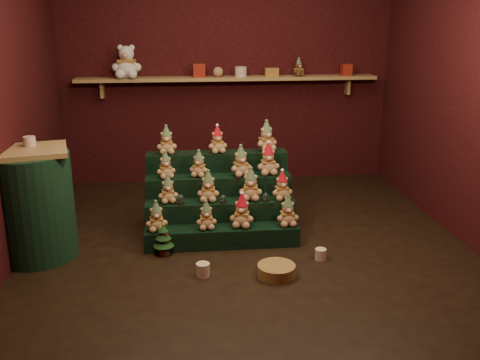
{
  "coord_description": "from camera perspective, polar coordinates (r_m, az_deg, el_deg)",
  "views": [
    {
      "loc": [
        -0.54,
        -4.59,
        2.02
      ],
      "look_at": [
        -0.03,
        0.25,
        0.52
      ],
      "focal_mm": 40.0,
      "sensor_mm": 36.0,
      "label": 1
    }
  ],
  "objects": [
    {
      "name": "teddy_12",
      "position": [
        5.29,
        -7.84,
        4.25
      ],
      "size": [
        0.2,
        0.19,
        0.27
      ],
      "primitive_type": null,
      "rotation": [
        0.0,
        0.0,
        0.06
      ],
      "color": "tan",
      "rests_on": "riser_tier_back"
    },
    {
      "name": "shelf_plush_ball",
      "position": [
        6.48,
        -2.36,
        11.44
      ],
      "size": [
        0.12,
        0.12,
        0.12
      ],
      "primitive_type": "sphere",
      "color": "tan",
      "rests_on": "back_shelf"
    },
    {
      "name": "teddy_1",
      "position": [
        4.81,
        -3.62,
        -3.76
      ],
      "size": [
        0.19,
        0.18,
        0.26
      ],
      "primitive_type": null,
      "rotation": [
        0.0,
        0.0,
        0.07
      ],
      "color": "tan",
      "rests_on": "riser_tier_front"
    },
    {
      "name": "mug_right",
      "position": [
        4.71,
        8.6,
        -7.83
      ],
      "size": [
        0.1,
        0.1,
        0.1
      ],
      "primitive_type": "cylinder",
      "color": "beige",
      "rests_on": "ground"
    },
    {
      "name": "gift_tin_red_a",
      "position": [
        6.47,
        -4.38,
        11.58
      ],
      "size": [
        0.14,
        0.14,
        0.16
      ],
      "primitive_type": "cube",
      "color": "#A12918",
      "rests_on": "back_shelf"
    },
    {
      "name": "ground",
      "position": [
        5.04,
        0.63,
        -6.5
      ],
      "size": [
        4.0,
        4.0,
        0.0
      ],
      "primitive_type": "plane",
      "color": "black",
      "rests_on": "ground"
    },
    {
      "name": "back_wall",
      "position": [
        6.69,
        -1.41,
        11.8
      ],
      "size": [
        4.0,
        0.1,
        2.8
      ],
      "primitive_type": "cube",
      "color": "black",
      "rests_on": "ground"
    },
    {
      "name": "teddy_7",
      "position": [
        5.02,
        4.51,
        -0.59
      ],
      "size": [
        0.21,
        0.2,
        0.27
      ],
      "primitive_type": null,
      "rotation": [
        0.0,
        0.0,
        0.12
      ],
      "color": "tan",
      "rests_on": "riser_tier_midfront"
    },
    {
      "name": "gift_tin_cream",
      "position": [
        6.51,
        0.09,
        11.48
      ],
      "size": [
        0.14,
        0.14,
        0.12
      ],
      "primitive_type": "cylinder",
      "color": "beige",
      "rests_on": "back_shelf"
    },
    {
      "name": "side_table",
      "position": [
        4.9,
        -21.17,
        -2.44
      ],
      "size": [
        0.73,
        0.67,
        0.97
      ],
      "rotation": [
        0.0,
        0.0,
        0.23
      ],
      "color": "#A28451",
      "rests_on": "ground"
    },
    {
      "name": "teddy_9",
      "position": [
        5.13,
        -4.39,
        1.75
      ],
      "size": [
        0.22,
        0.21,
        0.25
      ],
      "primitive_type": null,
      "rotation": [
        0.0,
        0.0,
        -0.34
      ],
      "color": "tan",
      "rests_on": "riser_tier_midback"
    },
    {
      "name": "teddy_8",
      "position": [
        5.11,
        -7.95,
        1.6
      ],
      "size": [
        0.22,
        0.2,
        0.25
      ],
      "primitive_type": null,
      "rotation": [
        0.0,
        0.0,
        0.27
      ],
      "color": "tan",
      "rests_on": "riser_tier_midback"
    },
    {
      "name": "teddy_14",
      "position": [
        5.36,
        2.83,
        4.7
      ],
      "size": [
        0.27,
        0.25,
        0.3
      ],
      "primitive_type": null,
      "rotation": [
        0.0,
        0.0,
        0.36
      ],
      "color": "tan",
      "rests_on": "riser_tier_back"
    },
    {
      "name": "mug_left",
      "position": [
        4.39,
        -3.97,
        -9.53
      ],
      "size": [
        0.11,
        0.11,
        0.11
      ],
      "primitive_type": "cylinder",
      "color": "beige",
      "rests_on": "ground"
    },
    {
      "name": "brown_bear",
      "position": [
        6.6,
        6.27,
        11.87
      ],
      "size": [
        0.2,
        0.19,
        0.21
      ],
      "primitive_type": null,
      "rotation": [
        0.0,
        0.0,
        0.42
      ],
      "color": "#50311A",
      "rests_on": "back_shelf"
    },
    {
      "name": "table_ornament",
      "position": [
        4.85,
        -21.55,
        3.86
      ],
      "size": [
        0.1,
        0.1,
        0.08
      ],
      "primitive_type": "cylinder",
      "color": "beige",
      "rests_on": "side_table"
    },
    {
      "name": "back_shelf",
      "position": [
        6.52,
        -1.28,
        10.73
      ],
      "size": [
        3.6,
        0.26,
        0.24
      ],
      "color": "#A28451",
      "rests_on": "ground"
    },
    {
      "name": "right_wall",
      "position": [
        5.31,
        23.55,
        9.02
      ],
      "size": [
        0.1,
        4.0,
        2.8
      ],
      "primitive_type": "cube",
      "color": "black",
      "rests_on": "ground"
    },
    {
      "name": "white_bear",
      "position": [
        6.47,
        -12.02,
        12.69
      ],
      "size": [
        0.36,
        0.33,
        0.48
      ],
      "primitive_type": null,
      "rotation": [
        0.0,
        0.0,
        -0.07
      ],
      "color": "silver",
      "rests_on": "back_shelf"
    },
    {
      "name": "mini_christmas_tree",
      "position": [
        4.76,
        -8.17,
        -6.2
      ],
      "size": [
        0.18,
        0.18,
        0.31
      ],
      "rotation": [
        0.0,
        0.0,
        0.16
      ],
      "color": "#4D2B1B",
      "rests_on": "ground"
    },
    {
      "name": "snow_globe_b",
      "position": [
        4.94,
        -1.81,
        -2.02
      ],
      "size": [
        0.06,
        0.06,
        0.08
      ],
      "color": "black",
      "rests_on": "riser_tier_midfront"
    },
    {
      "name": "riser_tier_front",
      "position": [
        4.9,
        -1.89,
        -6.06
      ],
      "size": [
        1.4,
        0.22,
        0.18
      ],
      "primitive_type": "cube",
      "color": "black",
      "rests_on": "ground"
    },
    {
      "name": "scarf_gift_box",
      "position": [
        6.56,
        3.4,
        11.41
      ],
      "size": [
        0.16,
        0.1,
        0.1
      ],
      "primitive_type": "cube",
      "color": "orange",
      "rests_on": "back_shelf"
    },
    {
      "name": "snow_globe_a",
      "position": [
        4.93,
        -6.37,
        -2.08
      ],
      "size": [
        0.07,
        0.07,
        0.09
      ],
      "color": "black",
      "rests_on": "riser_tier_midfront"
    },
    {
      "name": "front_wall",
      "position": [
        2.67,
        5.87,
        3.6
      ],
      "size": [
        4.0,
        0.1,
        2.8
      ],
      "primitive_type": "cube",
      "color": "black",
      "rests_on": "ground"
    },
    {
      "name": "teddy_13",
      "position": [
        5.28,
        -2.43,
        4.32
      ],
      "size": [
        0.22,
        0.2,
        0.26
      ],
      "primitive_type": null,
      "rotation": [
        0.0,
        0.0,
        0.2
      ],
      "color": "tan",
      "rests_on": "riser_tier_back"
    },
    {
      "name": "teddy_2",
      "position": [
        4.84,
        0.2,
        -3.3
      ],
      "size": [
        0.26,
        0.24,
        0.3
      ],
      "primitive_type": null,
      "rotation": [
        0.0,
        0.0,
        -0.24
      ],
      "color": "tan",
      "rests_on": "riser_tier_front"
    },
    {
      "name": "teddy_5",
      "position": [
        4.97,
        -3.4,
        -0.65
      ],
      "size": [
        0.22,
        0.21,
        0.29
      ],
      "primitive_type": null,
      "rotation": [
        0.0,
        0.0,
        -0.11
      ],
      "color": "tan",
      "rests_on": "riser_tier_midfront"
    },
    {
      "name": "gift_tin_red_b",
      "position": [
        6.77,
        11.27,
        11.46
      ],
      "size": [
        0.12,
        0.12,
        0.14
      ],
      "primitive_type": "cube",
      "color": "#A12918",
      "rests_on": "back_shelf"
    },
    {
      "name": "teddy_3",
      "position": [
        4.89,
        5.1,
        -3.29
      ],
      "size": [
        0.21,
        0.19,
        0.28
      ],
      "primitive_type": null,
      "rotation": [
        0.0,
        0.0,
        0.04
      ],
      "color": "tan",
      "rests_on": "riser_tier_front"
    },
    {
      "name": "teddy_10",
      "position": [
        5.12,
        0.08,
        2.04
      ],
      "size": [
        0.25,
        0.24,
        0.29
      ],
      "primitive_type": null,
      "rotation": [
        0.0,
        0.0,
        0.27
      ],
      "color": "tan",
      "rests_on": "riser_tier_midback"
    },
    {
      "name": "wicker_basket",
      "position": [
        4.39,
        3.91,
        -9.61
      ],
      "size": [
        0.4,
        0.4,
        0.1
      ],
      "primitive_type": "cylinder",
      "rotation": [
        0.0,
        0.0,
        0.4
      ],
      "color": "olive",
      "rests_on": "ground"
    },
    {
      "name": "teddy_4",
      "position": [
        4.97,
        -7.7,
        -0.96
      ],
      "size": [
        0.21,
        0.19,
        0.26
      ],
      "primitive_type": null,
      "rotation": [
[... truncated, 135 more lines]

